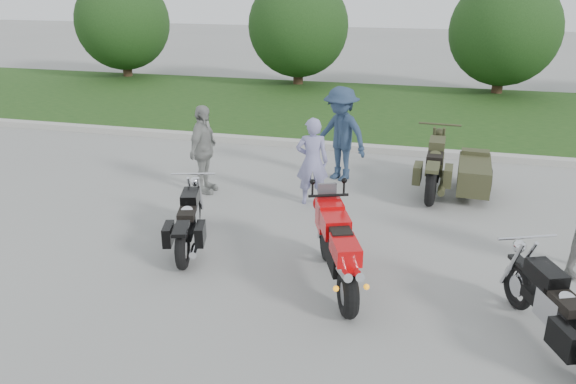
% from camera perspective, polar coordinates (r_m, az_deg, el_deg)
% --- Properties ---
extents(ground, '(80.00, 80.00, 0.00)m').
position_cam_1_polar(ground, '(8.08, -0.30, -7.76)').
color(ground, '#9B9B96').
rests_on(ground, ground).
extents(curb, '(60.00, 0.30, 0.15)m').
position_cam_1_polar(curb, '(13.52, 6.11, 4.57)').
color(curb, '#B4B1A9').
rests_on(curb, ground).
extents(grass_strip, '(60.00, 8.00, 0.14)m').
position_cam_1_polar(grass_strip, '(17.51, 8.15, 8.29)').
color(grass_strip, '#36571D').
rests_on(grass_strip, ground).
extents(tree_far_left, '(3.60, 3.60, 4.00)m').
position_cam_1_polar(tree_far_left, '(23.57, -16.45, 16.18)').
color(tree_far_left, '#3F2B1C').
rests_on(tree_far_left, ground).
extents(tree_mid_left, '(3.60, 3.60, 4.00)m').
position_cam_1_polar(tree_mid_left, '(20.97, 1.07, 16.47)').
color(tree_mid_left, '#3F2B1C').
rests_on(tree_mid_left, ground).
extents(tree_mid_right, '(3.60, 3.60, 4.00)m').
position_cam_1_polar(tree_mid_right, '(20.54, 21.16, 15.02)').
color(tree_mid_right, '#3F2B1C').
rests_on(tree_mid_right, ground).
extents(sportbike_red, '(0.91, 2.01, 0.99)m').
position_cam_1_polar(sportbike_red, '(7.39, 5.05, -5.66)').
color(sportbike_red, black).
rests_on(sportbike_red, ground).
extents(cruiser_left, '(0.74, 2.00, 0.78)m').
position_cam_1_polar(cruiser_left, '(8.62, -10.05, -3.21)').
color(cruiser_left, black).
rests_on(cruiser_left, ground).
extents(cruiser_right, '(0.97, 2.05, 0.83)m').
position_cam_1_polar(cruiser_right, '(6.96, 25.98, -11.27)').
color(cruiser_right, black).
rests_on(cruiser_right, ground).
extents(cruiser_sidecar, '(1.24, 2.42, 0.93)m').
position_cam_1_polar(cruiser_sidecar, '(11.07, 16.81, 1.96)').
color(cruiser_sidecar, black).
rests_on(cruiser_sidecar, ground).
extents(person_stripe, '(0.65, 0.50, 1.60)m').
position_cam_1_polar(person_stripe, '(10.04, 2.48, 3.12)').
color(person_stripe, '#8988B9').
rests_on(person_stripe, ground).
extents(person_denim, '(1.41, 1.20, 1.90)m').
position_cam_1_polar(person_denim, '(11.29, 5.36, 5.87)').
color(person_denim, navy).
rests_on(person_denim, ground).
extents(person_back, '(0.45, 1.00, 1.69)m').
position_cam_1_polar(person_back, '(10.69, -8.59, 4.27)').
color(person_back, '#959691').
rests_on(person_back, ground).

